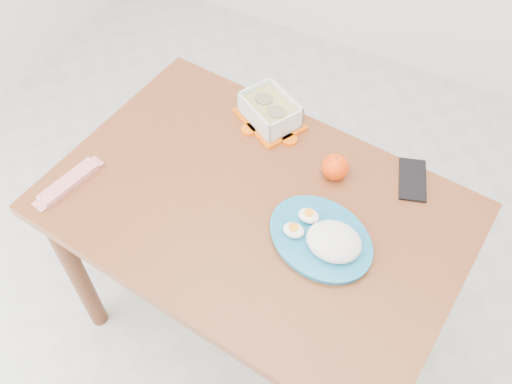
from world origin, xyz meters
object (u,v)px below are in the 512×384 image
at_px(rice_plate, 325,238).
at_px(smartphone, 413,180).
at_px(dining_table, 256,227).
at_px(orange_fruit, 335,167).
at_px(food_container, 270,111).

xyz_separation_m(rice_plate, smartphone, (0.14, 0.30, -0.02)).
height_order(dining_table, smartphone, smartphone).
bearing_deg(smartphone, orange_fruit, -175.41).
distance_m(orange_fruit, rice_plate, 0.23).
distance_m(food_container, orange_fruit, 0.28).
bearing_deg(smartphone, dining_table, -159.68).
height_order(food_container, rice_plate, food_container).
height_order(food_container, orange_fruit, food_container).
height_order(orange_fruit, smartphone, orange_fruit).
bearing_deg(dining_table, food_container, 115.94).
height_order(orange_fruit, rice_plate, rice_plate).
relative_size(dining_table, rice_plate, 3.22).
bearing_deg(orange_fruit, food_container, 156.71).
bearing_deg(food_container, smartphone, 25.34).
xyz_separation_m(orange_fruit, smartphone, (0.20, 0.08, -0.03)).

